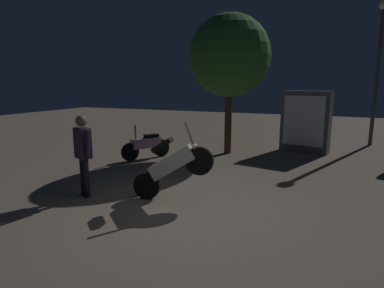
% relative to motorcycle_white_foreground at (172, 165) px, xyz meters
% --- Properties ---
extents(ground_plane, '(40.00, 40.00, 0.00)m').
position_rel_motorcycle_white_foreground_xyz_m(ground_plane, '(0.44, -0.36, -0.74)').
color(ground_plane, '#756656').
extents(motorcycle_white_foreground, '(1.65, 0.47, 1.63)m').
position_rel_motorcycle_white_foreground_xyz_m(motorcycle_white_foreground, '(0.00, 0.00, 0.00)').
color(motorcycle_white_foreground, black).
rests_on(motorcycle_white_foreground, ground_plane).
extents(motorcycle_pink_parked_right, '(0.94, 1.48, 1.11)m').
position_rel_motorcycle_white_foreground_xyz_m(motorcycle_pink_parked_right, '(-2.42, 3.01, -0.31)').
color(motorcycle_pink_parked_right, black).
rests_on(motorcycle_pink_parked_right, ground_plane).
extents(person_rider_beside, '(0.64, 0.37, 1.71)m').
position_rel_motorcycle_white_foreground_xyz_m(person_rider_beside, '(-1.80, -0.48, 0.28)').
color(person_rider_beside, black).
rests_on(person_rider_beside, ground_plane).
extents(streetlamp_near, '(0.36, 0.36, 5.29)m').
position_rel_motorcycle_white_foreground_xyz_m(streetlamp_near, '(4.33, 8.33, 2.59)').
color(streetlamp_near, '#38383D').
rests_on(streetlamp_near, ground_plane).
extents(tree_left_bg, '(2.66, 2.66, 4.55)m').
position_rel_motorcycle_white_foreground_xyz_m(tree_left_bg, '(-0.30, 4.82, 2.46)').
color(tree_left_bg, '#4C331E').
rests_on(tree_left_bg, ground_plane).
extents(kiosk_billboard, '(1.67, 0.83, 2.10)m').
position_rel_motorcycle_white_foreground_xyz_m(kiosk_billboard, '(2.07, 6.07, 0.31)').
color(kiosk_billboard, '#595960').
rests_on(kiosk_billboard, ground_plane).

